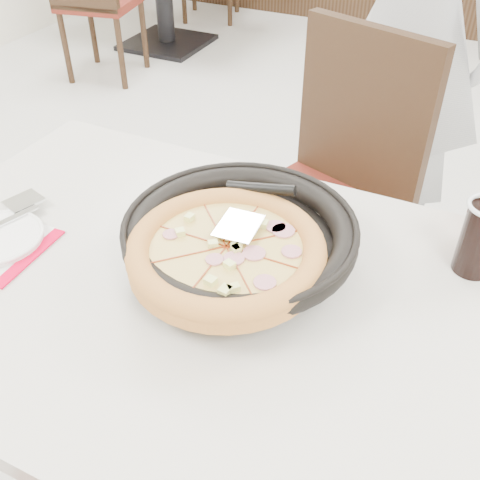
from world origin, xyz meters
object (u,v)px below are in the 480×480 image
at_px(main_table, 207,410).
at_px(pizza, 226,257).
at_px(pizza_pan, 240,244).
at_px(cola_glass, 480,240).
at_px(diner_person, 411,27).
at_px(chair_far, 315,209).

relative_size(main_table, pizza, 3.67).
bearing_deg(main_table, pizza_pan, 62.41).
bearing_deg(pizza, cola_glass, 30.69).
height_order(pizza, cola_glass, cola_glass).
bearing_deg(diner_person, cola_glass, 129.02).
relative_size(pizza_pan, cola_glass, 2.57).
xyz_separation_m(chair_far, pizza_pan, (0.05, -0.60, 0.32)).
height_order(chair_far, pizza, chair_far).
height_order(main_table, pizza, pizza).
bearing_deg(diner_person, pizza, 108.93).
xyz_separation_m(main_table, cola_glass, (0.42, 0.24, 0.44)).
xyz_separation_m(main_table, diner_person, (0.08, 1.25, 0.46)).
distance_m(main_table, cola_glass, 0.65).
height_order(main_table, cola_glass, cola_glass).
xyz_separation_m(pizza_pan, cola_glass, (0.38, 0.16, 0.02)).
distance_m(pizza_pan, pizza, 0.06).
distance_m(main_table, chair_far, 0.68).
xyz_separation_m(pizza, cola_glass, (0.37, 0.22, 0.00)).
height_order(cola_glass, diner_person, diner_person).
bearing_deg(pizza, main_table, -160.05).
distance_m(main_table, pizza_pan, 0.43).
distance_m(main_table, pizza, 0.44).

